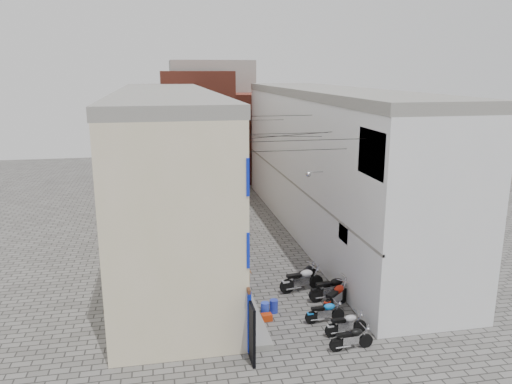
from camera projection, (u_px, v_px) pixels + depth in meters
ground at (315, 346)px, 18.73m from camera, size 90.00×90.00×0.00m
plinth at (219, 236)px, 30.69m from camera, size 0.90×26.00×0.25m
building_left at (167, 169)px, 29.05m from camera, size 5.10×27.00×9.00m
building_right at (330, 162)px, 30.98m from camera, size 5.94×26.00×9.00m
building_far_brick_left at (197, 129)px, 43.83m from camera, size 6.00×6.00×10.00m
building_far_brick_right at (249, 136)px, 46.92m from camera, size 5.00×6.00×8.00m
building_far_concrete at (212, 117)px, 49.81m from camera, size 8.00×5.00×11.00m
far_shopfront at (225, 177)px, 42.45m from camera, size 2.00×0.30×2.40m
overhead_wires at (271, 132)px, 24.31m from camera, size 5.80×13.02×1.32m
motorcycle_a at (351, 337)px, 18.39m from camera, size 1.75×0.64×1.00m
motorcycle_b at (346, 323)px, 19.41m from camera, size 1.77×0.67×1.01m
motorcycle_c at (325, 311)px, 20.40m from camera, size 1.72×0.61×0.98m
motorcycle_d at (336, 295)px, 21.60m from camera, size 1.99×1.83×1.19m
motorcycle_e at (332, 287)px, 22.33m from camera, size 2.20×0.88×1.24m
motorcycle_f at (302, 278)px, 23.25m from camera, size 2.26×1.00×1.26m
motorcycle_g at (306, 273)px, 24.14m from camera, size 1.67×1.57×1.01m
person_a at (248, 275)px, 22.77m from camera, size 0.49×0.61×1.47m
person_b at (233, 260)px, 24.50m from camera, size 0.91×0.94×1.52m
water_jug_near at (265, 309)px, 21.07m from camera, size 0.46×0.46×0.55m
water_jug_far at (274, 306)px, 21.28m from camera, size 0.38×0.38×0.57m
red_crate at (266, 317)px, 20.63m from camera, size 0.46×0.36×0.28m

